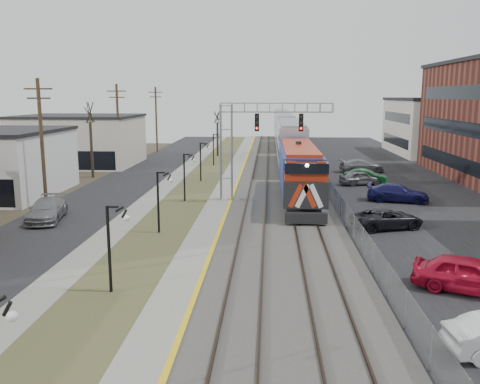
{
  "coord_description": "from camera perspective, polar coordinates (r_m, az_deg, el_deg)",
  "views": [
    {
      "loc": [
        3.02,
        -13.14,
        8.7
      ],
      "look_at": [
        1.16,
        18.85,
        2.6
      ],
      "focal_mm": 38.0,
      "sensor_mm": 36.0,
      "label": 1
    }
  ],
  "objects": [
    {
      "name": "signal_gantry",
      "position": [
        41.29,
        0.83,
        6.46
      ],
      "size": [
        9.0,
        1.07,
        8.15
      ],
      "color": "gray",
      "rests_on": "ground"
    },
    {
      "name": "parking_lot",
      "position": [
        50.61,
        18.14,
        0.36
      ],
      "size": [
        16.0,
        120.0,
        0.04
      ],
      "primitive_type": "cube",
      "color": "black",
      "rests_on": "ground"
    },
    {
      "name": "track_far",
      "position": [
        48.93,
        6.19,
        0.8
      ],
      "size": [
        1.58,
        120.0,
        0.15
      ],
      "color": "#2D2119",
      "rests_on": "ballast_bed"
    },
    {
      "name": "car_lot_g",
      "position": [
        59.94,
        13.52,
        2.85
      ],
      "size": [
        5.28,
        2.62,
        1.47
      ],
      "primitive_type": "imported",
      "rotation": [
        0.0,
        0.0,
        1.68
      ],
      "color": "slate",
      "rests_on": "ground"
    },
    {
      "name": "car_lot_f",
      "position": [
        52.12,
        13.88,
        1.64
      ],
      "size": [
        4.54,
        2.63,
        1.41
      ],
      "primitive_type": "imported",
      "rotation": [
        0.0,
        0.0,
        1.29
      ],
      "color": "#0D431D",
      "rests_on": "ground"
    },
    {
      "name": "utility_poles",
      "position": [
        42.13,
        -21.34,
        5.01
      ],
      "size": [
        0.28,
        80.28,
        10.0
      ],
      "color": "#4C3823",
      "rests_on": "ground"
    },
    {
      "name": "track_near",
      "position": [
        48.88,
        2.09,
        0.85
      ],
      "size": [
        1.58,
        120.0,
        0.15
      ],
      "color": "#2D2119",
      "rests_on": "ballast_bed"
    },
    {
      "name": "lampposts",
      "position": [
        32.89,
        -9.07,
        -1.11
      ],
      "size": [
        0.14,
        62.14,
        4.0
      ],
      "color": "black",
      "rests_on": "ground"
    },
    {
      "name": "ballast_bed",
      "position": [
        48.91,
        4.43,
        0.62
      ],
      "size": [
        8.0,
        120.0,
        0.2
      ],
      "primitive_type": "cube",
      "color": "#595651",
      "rests_on": "ground"
    },
    {
      "name": "car_lot_c",
      "position": [
        34.96,
        16.2,
        -2.96
      ],
      "size": [
        5.17,
        3.48,
        1.32
      ],
      "primitive_type": "imported",
      "rotation": [
        0.0,
        0.0,
        1.87
      ],
      "color": "black",
      "rests_on": "ground"
    },
    {
      "name": "train",
      "position": [
        77.66,
        5.19,
        6.47
      ],
      "size": [
        3.0,
        85.85,
        5.33
      ],
      "color": "#122998",
      "rests_on": "ground"
    },
    {
      "name": "car_lot_e",
      "position": [
        51.32,
        13.41,
        1.52
      ],
      "size": [
        4.45,
        2.71,
        1.41
      ],
      "primitive_type": "imported",
      "rotation": [
        0.0,
        0.0,
        1.84
      ],
      "color": "slate",
      "rests_on": "ground"
    },
    {
      "name": "street_west",
      "position": [
        51.03,
        -13.25,
        0.7
      ],
      "size": [
        7.0,
        120.0,
        0.04
      ],
      "primitive_type": "cube",
      "color": "black",
      "rests_on": "ground"
    },
    {
      "name": "platform_edge",
      "position": [
        48.98,
        -0.39,
        0.84
      ],
      "size": [
        0.24,
        120.0,
        0.01
      ],
      "primitive_type": "cube",
      "color": "gold",
      "rests_on": "platform"
    },
    {
      "name": "platform",
      "position": [
        49.06,
        -1.42,
        0.7
      ],
      "size": [
        2.0,
        120.0,
        0.24
      ],
      "primitive_type": "cube",
      "color": "gray",
      "rests_on": "ground"
    },
    {
      "name": "car_lot_a",
      "position": [
        25.06,
        24.29,
        -8.54
      ],
      "size": [
        5.17,
        3.75,
        1.64
      ],
      "primitive_type": "imported",
      "rotation": [
        0.0,
        0.0,
        1.14
      ],
      "color": "#A90D26",
      "rests_on": "ground"
    },
    {
      "name": "bare_trees",
      "position": [
        54.69,
        -13.39,
        4.19
      ],
      "size": [
        12.3,
        42.3,
        5.95
      ],
      "color": "#382D23",
      "rests_on": "ground"
    },
    {
      "name": "car_lot_d",
      "position": [
        44.03,
        17.29,
        -0.15
      ],
      "size": [
        5.3,
        3.05,
        1.45
      ],
      "primitive_type": "imported",
      "rotation": [
        0.0,
        0.0,
        1.35
      ],
      "color": "#171752",
      "rests_on": "ground"
    },
    {
      "name": "grass_median",
      "position": [
        49.41,
        -4.89,
        0.63
      ],
      "size": [
        4.0,
        120.0,
        0.06
      ],
      "primitive_type": "cube",
      "color": "#464F2A",
      "rests_on": "ground"
    },
    {
      "name": "sidewalk",
      "position": [
        49.93,
        -8.3,
        0.68
      ],
      "size": [
        2.0,
        120.0,
        0.08
      ],
      "primitive_type": "cube",
      "color": "gray",
      "rests_on": "ground"
    },
    {
      "name": "fence",
      "position": [
        49.06,
        9.35,
        1.37
      ],
      "size": [
        0.04,
        120.0,
        1.6
      ],
      "primitive_type": "cube",
      "color": "gray",
      "rests_on": "ground"
    },
    {
      "name": "car_street_b",
      "position": [
        38.21,
        -20.86,
        -1.93
      ],
      "size": [
        3.13,
        5.58,
        1.53
      ],
      "primitive_type": "imported",
      "rotation": [
        0.0,
        0.0,
        0.2
      ],
      "color": "slate",
      "rests_on": "ground"
    }
  ]
}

